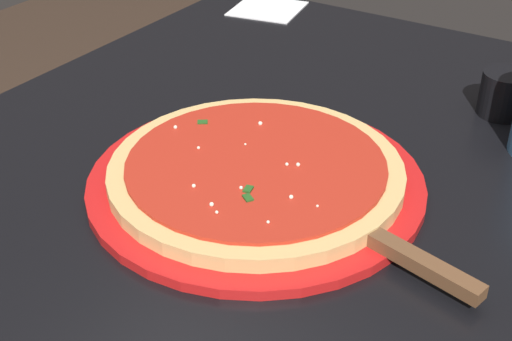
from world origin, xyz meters
The scene contains 6 objects.
restaurant_table centered at (0.00, 0.00, 0.62)m, with size 1.12×0.75×0.76m.
serving_plate centered at (-0.02, -0.05, 0.77)m, with size 0.37×0.37×0.01m, color red.
pizza centered at (-0.02, -0.05, 0.78)m, with size 0.32×0.32×0.02m.
pizza_server centered at (-0.06, -0.21, 0.78)m, with size 0.09×0.22×0.01m.
cup_small_sauce centered at (0.30, -0.23, 0.79)m, with size 0.06×0.06×0.06m, color black.
napkin_folded_right centered at (0.48, 0.24, 0.76)m, with size 0.12×0.12×0.00m, color white.
Camera 1 is at (-0.56, -0.39, 1.19)m, focal length 49.20 mm.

